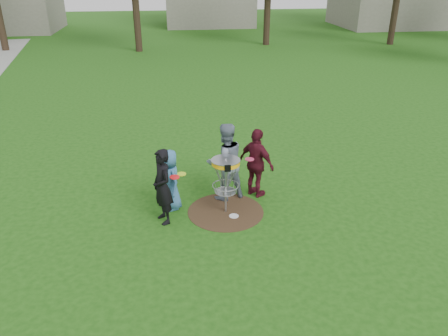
{
  "coord_description": "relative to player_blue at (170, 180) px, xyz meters",
  "views": [
    {
      "loc": [
        -1.18,
        -8.83,
        5.31
      ],
      "look_at": [
        0.0,
        0.3,
        1.0
      ],
      "focal_mm": 35.0,
      "sensor_mm": 36.0,
      "label": 1
    }
  ],
  "objects": [
    {
      "name": "disc_on_grass",
      "position": [
        1.43,
        -0.61,
        -0.73
      ],
      "size": [
        0.22,
        0.22,
        0.02
      ],
      "primitive_type": "cylinder",
      "color": "white",
      "rests_on": "ground"
    },
    {
      "name": "player_blue",
      "position": [
        0.0,
        0.0,
        0.0
      ],
      "size": [
        0.74,
        0.86,
        1.49
      ],
      "primitive_type": "imported",
      "rotation": [
        0.0,
        0.0,
        -1.12
      ],
      "color": "#356893",
      "rests_on": "ground"
    },
    {
      "name": "player_grey",
      "position": [
        1.35,
        0.34,
        0.23
      ],
      "size": [
        1.13,
        1.0,
        1.95
      ],
      "primitive_type": "imported",
      "rotation": [
        0.0,
        0.0,
        3.47
      ],
      "color": "slate",
      "rests_on": "ground"
    },
    {
      "name": "held_discs",
      "position": [
        0.9,
        -0.1,
        0.32
      ],
      "size": [
        2.02,
        0.94,
        0.3
      ],
      "color": "#CEEE1A",
      "rests_on": "ground"
    },
    {
      "name": "dirt_patch",
      "position": [
        1.26,
        -0.37,
        -0.74
      ],
      "size": [
        1.8,
        1.8,
        0.01
      ],
      "primitive_type": "cylinder",
      "color": "#47331E",
      "rests_on": "ground"
    },
    {
      "name": "disc_golf_basket",
      "position": [
        1.26,
        -0.37,
        0.28
      ],
      "size": [
        0.66,
        0.67,
        1.38
      ],
      "color": "#9EA0A5",
      "rests_on": "ground"
    },
    {
      "name": "ground",
      "position": [
        1.26,
        -0.37,
        -0.74
      ],
      "size": [
        100.0,
        100.0,
        0.0
      ],
      "primitive_type": "plane",
      "color": "#19470F",
      "rests_on": "ground"
    },
    {
      "name": "player_black",
      "position": [
        -0.17,
        -0.59,
        0.13
      ],
      "size": [
        0.63,
        0.75,
        1.75
      ],
      "primitive_type": "imported",
      "rotation": [
        0.0,
        0.0,
        -1.19
      ],
      "color": "black",
      "rests_on": "ground"
    },
    {
      "name": "player_maroon",
      "position": [
        2.13,
        0.35,
        0.14
      ],
      "size": [
        0.98,
        1.08,
        1.76
      ],
      "primitive_type": "imported",
      "rotation": [
        0.0,
        0.0,
        2.24
      ],
      "color": "#4F121F",
      "rests_on": "ground"
    }
  ]
}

